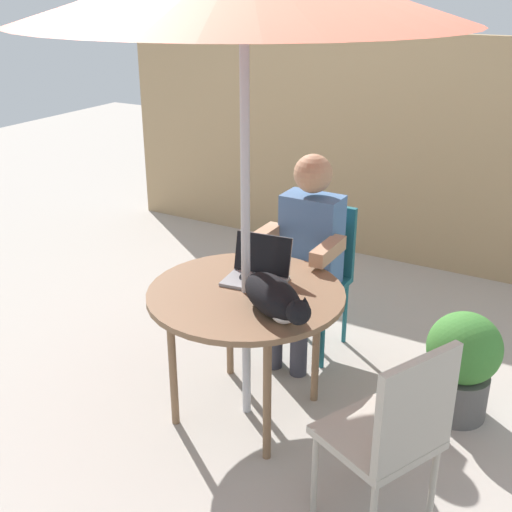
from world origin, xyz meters
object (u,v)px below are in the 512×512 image
object	(u,v)px
chair_occupied	(316,265)
person_seated	(306,248)
laptop	(259,267)
patio_table	(246,302)
chair_empty	(394,429)
potted_plant_near_fence	(462,362)
cat	(275,298)

from	to	relation	value
chair_occupied	person_seated	xyz separation A→B (m)	(0.00, -0.16, 0.17)
chair_occupied	laptop	size ratio (longest dim) A/B	2.73
patio_table	person_seated	xyz separation A→B (m)	(0.00, 0.68, 0.05)
chair_empty	potted_plant_near_fence	world-z (taller)	chair_empty
person_seated	potted_plant_near_fence	bearing A→B (deg)	-9.12
patio_table	chair_empty	world-z (taller)	chair_empty
laptop	person_seated	bearing A→B (deg)	88.18
laptop	patio_table	bearing A→B (deg)	-84.07
person_seated	cat	world-z (taller)	person_seated
chair_empty	person_seated	world-z (taller)	person_seated
chair_occupied	chair_empty	bearing A→B (deg)	-54.31
chair_occupied	chair_empty	size ratio (longest dim) A/B	1.00
cat	potted_plant_near_fence	size ratio (longest dim) A/B	0.94
patio_table	potted_plant_near_fence	distance (m)	1.16
chair_empty	person_seated	size ratio (longest dim) A/B	0.72
person_seated	cat	bearing A→B (deg)	-73.95
chair_occupied	cat	size ratio (longest dim) A/B	1.61
patio_table	chair_empty	distance (m)	1.02
person_seated	potted_plant_near_fence	distance (m)	1.06
laptop	cat	size ratio (longest dim) A/B	0.59
person_seated	cat	xyz separation A→B (m)	(0.24, -0.83, 0.10)
patio_table	chair_occupied	distance (m)	0.85
patio_table	laptop	bearing A→B (deg)	95.93
chair_empty	cat	size ratio (longest dim) A/B	1.61
cat	laptop	bearing A→B (deg)	129.94
cat	patio_table	bearing A→B (deg)	148.82
chair_empty	cat	xyz separation A→B (m)	(-0.68, 0.29, 0.27)
person_seated	laptop	xyz separation A→B (m)	(-0.02, -0.52, 0.08)
cat	potted_plant_near_fence	distance (m)	1.10
laptop	cat	bearing A→B (deg)	-50.06
chair_empty	person_seated	bearing A→B (deg)	129.33
laptop	cat	xyz separation A→B (m)	(0.25, -0.30, 0.02)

